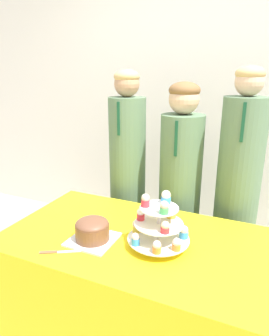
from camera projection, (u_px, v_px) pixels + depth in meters
wall_back at (205, 94)px, 2.58m from camera, size 9.00×0.06×2.70m
table at (141, 294)px, 1.66m from camera, size 1.44×0.79×0.71m
round_cake at (92, 230)px, 1.51m from camera, size 0.22×0.22×0.12m
cake_knife at (59, 252)px, 1.43m from camera, size 0.25×0.16×0.01m
cupcake_stand at (159, 224)px, 1.45m from camera, size 0.30×0.30×0.27m
student_0 at (128, 183)px, 2.22m from camera, size 0.26×0.27×1.55m
student_1 at (179, 196)px, 2.08m from camera, size 0.29×0.29×1.48m
student_2 at (236, 200)px, 1.92m from camera, size 0.27×0.28×1.57m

